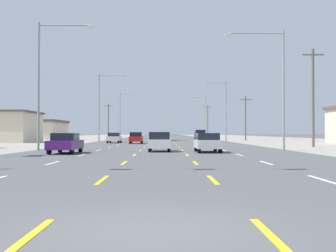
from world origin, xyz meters
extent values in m
plane|color=#4C4C4F|center=(0.00, 66.00, 0.00)|extent=(572.00, 572.00, 0.00)
cube|color=gray|center=(-24.75, 66.00, 0.00)|extent=(28.00, 440.00, 0.01)
cube|color=gray|center=(24.75, 66.00, 0.00)|extent=(28.00, 440.00, 0.01)
cube|color=white|center=(-5.25, 14.50, 0.01)|extent=(0.14, 2.60, 0.01)
cube|color=white|center=(-5.25, 22.00, 0.01)|extent=(0.14, 2.60, 0.01)
cube|color=white|center=(-5.25, 29.50, 0.01)|extent=(0.14, 2.60, 0.01)
cube|color=white|center=(-5.25, 37.00, 0.01)|extent=(0.14, 2.60, 0.01)
cube|color=white|center=(-5.25, 44.50, 0.01)|extent=(0.14, 2.60, 0.01)
cube|color=white|center=(-5.25, 52.00, 0.01)|extent=(0.14, 2.60, 0.01)
cube|color=white|center=(-5.25, 59.50, 0.01)|extent=(0.14, 2.60, 0.01)
cube|color=white|center=(-5.25, 67.00, 0.01)|extent=(0.14, 2.60, 0.01)
cube|color=white|center=(-5.25, 74.50, 0.01)|extent=(0.14, 2.60, 0.01)
cube|color=white|center=(-5.25, 82.00, 0.01)|extent=(0.14, 2.60, 0.01)
cube|color=white|center=(-5.25, 89.50, 0.01)|extent=(0.14, 2.60, 0.01)
cube|color=white|center=(-5.25, 97.00, 0.01)|extent=(0.14, 2.60, 0.01)
cube|color=white|center=(-5.25, 104.50, 0.01)|extent=(0.14, 2.60, 0.01)
cube|color=white|center=(-5.25, 112.00, 0.01)|extent=(0.14, 2.60, 0.01)
cube|color=white|center=(-5.25, 119.50, 0.01)|extent=(0.14, 2.60, 0.01)
cube|color=white|center=(-5.25, 127.00, 0.01)|extent=(0.14, 2.60, 0.01)
cube|color=white|center=(-5.25, 134.50, 0.01)|extent=(0.14, 2.60, 0.01)
cube|color=white|center=(-5.25, 142.00, 0.01)|extent=(0.14, 2.60, 0.01)
cube|color=white|center=(-5.25, 149.50, 0.01)|extent=(0.14, 2.60, 0.01)
cube|color=white|center=(-5.25, 157.00, 0.01)|extent=(0.14, 2.60, 0.01)
cube|color=white|center=(-5.25, 164.50, 0.01)|extent=(0.14, 2.60, 0.01)
cube|color=white|center=(-5.25, 172.00, 0.01)|extent=(0.14, 2.60, 0.01)
cube|color=white|center=(-5.25, 179.50, 0.01)|extent=(0.14, 2.60, 0.01)
cube|color=white|center=(-5.25, 187.00, 0.01)|extent=(0.14, 2.60, 0.01)
cube|color=white|center=(-5.25, 194.50, 0.01)|extent=(0.14, 2.60, 0.01)
cube|color=white|center=(-5.25, 202.00, 0.01)|extent=(0.14, 2.60, 0.01)
cube|color=white|center=(-5.25, 209.50, 0.01)|extent=(0.14, 2.60, 0.01)
cube|color=white|center=(-5.25, 217.00, 0.01)|extent=(0.14, 2.60, 0.01)
cube|color=yellow|center=(-1.75, -0.50, 0.01)|extent=(0.14, 2.60, 0.01)
cube|color=yellow|center=(-1.75, 7.00, 0.01)|extent=(0.14, 2.60, 0.01)
cube|color=yellow|center=(-1.75, 14.50, 0.01)|extent=(0.14, 2.60, 0.01)
cube|color=yellow|center=(-1.75, 22.00, 0.01)|extent=(0.14, 2.60, 0.01)
cube|color=yellow|center=(-1.75, 29.50, 0.01)|extent=(0.14, 2.60, 0.01)
cube|color=yellow|center=(-1.75, 37.00, 0.01)|extent=(0.14, 2.60, 0.01)
cube|color=yellow|center=(-1.75, 44.50, 0.01)|extent=(0.14, 2.60, 0.01)
cube|color=yellow|center=(-1.75, 52.00, 0.01)|extent=(0.14, 2.60, 0.01)
cube|color=yellow|center=(-1.75, 59.50, 0.01)|extent=(0.14, 2.60, 0.01)
cube|color=yellow|center=(-1.75, 67.00, 0.01)|extent=(0.14, 2.60, 0.01)
cube|color=yellow|center=(-1.75, 74.50, 0.01)|extent=(0.14, 2.60, 0.01)
cube|color=yellow|center=(-1.75, 82.00, 0.01)|extent=(0.14, 2.60, 0.01)
cube|color=yellow|center=(-1.75, 89.50, 0.01)|extent=(0.14, 2.60, 0.01)
cube|color=yellow|center=(-1.75, 97.00, 0.01)|extent=(0.14, 2.60, 0.01)
cube|color=yellow|center=(-1.75, 104.50, 0.01)|extent=(0.14, 2.60, 0.01)
cube|color=yellow|center=(-1.75, 112.00, 0.01)|extent=(0.14, 2.60, 0.01)
cube|color=yellow|center=(-1.75, 119.50, 0.01)|extent=(0.14, 2.60, 0.01)
cube|color=yellow|center=(-1.75, 127.00, 0.01)|extent=(0.14, 2.60, 0.01)
cube|color=yellow|center=(-1.75, 134.50, 0.01)|extent=(0.14, 2.60, 0.01)
cube|color=yellow|center=(-1.75, 142.00, 0.01)|extent=(0.14, 2.60, 0.01)
cube|color=yellow|center=(-1.75, 149.50, 0.01)|extent=(0.14, 2.60, 0.01)
cube|color=yellow|center=(-1.75, 157.00, 0.01)|extent=(0.14, 2.60, 0.01)
cube|color=yellow|center=(-1.75, 164.50, 0.01)|extent=(0.14, 2.60, 0.01)
cube|color=yellow|center=(-1.75, 172.00, 0.01)|extent=(0.14, 2.60, 0.01)
cube|color=yellow|center=(-1.75, 179.50, 0.01)|extent=(0.14, 2.60, 0.01)
cube|color=yellow|center=(-1.75, 187.00, 0.01)|extent=(0.14, 2.60, 0.01)
cube|color=yellow|center=(-1.75, 194.50, 0.01)|extent=(0.14, 2.60, 0.01)
cube|color=yellow|center=(-1.75, 202.00, 0.01)|extent=(0.14, 2.60, 0.01)
cube|color=yellow|center=(-1.75, 209.50, 0.01)|extent=(0.14, 2.60, 0.01)
cube|color=yellow|center=(-1.75, 217.00, 0.01)|extent=(0.14, 2.60, 0.01)
cube|color=yellow|center=(1.75, -0.50, 0.01)|extent=(0.14, 2.60, 0.01)
cube|color=yellow|center=(1.75, 7.00, 0.01)|extent=(0.14, 2.60, 0.01)
cube|color=yellow|center=(1.75, 14.50, 0.01)|extent=(0.14, 2.60, 0.01)
cube|color=yellow|center=(1.75, 22.00, 0.01)|extent=(0.14, 2.60, 0.01)
cube|color=yellow|center=(1.75, 29.50, 0.01)|extent=(0.14, 2.60, 0.01)
cube|color=yellow|center=(1.75, 37.00, 0.01)|extent=(0.14, 2.60, 0.01)
cube|color=yellow|center=(1.75, 44.50, 0.01)|extent=(0.14, 2.60, 0.01)
cube|color=yellow|center=(1.75, 52.00, 0.01)|extent=(0.14, 2.60, 0.01)
cube|color=yellow|center=(1.75, 59.50, 0.01)|extent=(0.14, 2.60, 0.01)
cube|color=yellow|center=(1.75, 67.00, 0.01)|extent=(0.14, 2.60, 0.01)
cube|color=yellow|center=(1.75, 74.50, 0.01)|extent=(0.14, 2.60, 0.01)
cube|color=yellow|center=(1.75, 82.00, 0.01)|extent=(0.14, 2.60, 0.01)
cube|color=yellow|center=(1.75, 89.50, 0.01)|extent=(0.14, 2.60, 0.01)
cube|color=yellow|center=(1.75, 97.00, 0.01)|extent=(0.14, 2.60, 0.01)
cube|color=yellow|center=(1.75, 104.50, 0.01)|extent=(0.14, 2.60, 0.01)
cube|color=yellow|center=(1.75, 112.00, 0.01)|extent=(0.14, 2.60, 0.01)
cube|color=yellow|center=(1.75, 119.50, 0.01)|extent=(0.14, 2.60, 0.01)
cube|color=yellow|center=(1.75, 127.00, 0.01)|extent=(0.14, 2.60, 0.01)
cube|color=yellow|center=(1.75, 134.50, 0.01)|extent=(0.14, 2.60, 0.01)
cube|color=yellow|center=(1.75, 142.00, 0.01)|extent=(0.14, 2.60, 0.01)
cube|color=yellow|center=(1.75, 149.50, 0.01)|extent=(0.14, 2.60, 0.01)
cube|color=yellow|center=(1.75, 157.00, 0.01)|extent=(0.14, 2.60, 0.01)
cube|color=yellow|center=(1.75, 164.50, 0.01)|extent=(0.14, 2.60, 0.01)
cube|color=yellow|center=(1.75, 172.00, 0.01)|extent=(0.14, 2.60, 0.01)
cube|color=yellow|center=(1.75, 179.50, 0.01)|extent=(0.14, 2.60, 0.01)
cube|color=yellow|center=(1.75, 187.00, 0.01)|extent=(0.14, 2.60, 0.01)
cube|color=yellow|center=(1.75, 194.50, 0.01)|extent=(0.14, 2.60, 0.01)
cube|color=yellow|center=(1.75, 202.00, 0.01)|extent=(0.14, 2.60, 0.01)
cube|color=yellow|center=(1.75, 209.50, 0.01)|extent=(0.14, 2.60, 0.01)
cube|color=yellow|center=(1.75, 217.00, 0.01)|extent=(0.14, 2.60, 0.01)
cube|color=white|center=(5.25, 7.00, 0.01)|extent=(0.14, 2.60, 0.01)
cube|color=white|center=(5.25, 14.50, 0.01)|extent=(0.14, 2.60, 0.01)
cube|color=white|center=(5.25, 22.00, 0.01)|extent=(0.14, 2.60, 0.01)
cube|color=white|center=(5.25, 29.50, 0.01)|extent=(0.14, 2.60, 0.01)
cube|color=white|center=(5.25, 37.00, 0.01)|extent=(0.14, 2.60, 0.01)
cube|color=white|center=(5.25, 44.50, 0.01)|extent=(0.14, 2.60, 0.01)
cube|color=white|center=(5.25, 52.00, 0.01)|extent=(0.14, 2.60, 0.01)
cube|color=white|center=(5.25, 59.50, 0.01)|extent=(0.14, 2.60, 0.01)
cube|color=white|center=(5.25, 67.00, 0.01)|extent=(0.14, 2.60, 0.01)
cube|color=white|center=(5.25, 74.50, 0.01)|extent=(0.14, 2.60, 0.01)
cube|color=white|center=(5.25, 82.00, 0.01)|extent=(0.14, 2.60, 0.01)
cube|color=white|center=(5.25, 89.50, 0.01)|extent=(0.14, 2.60, 0.01)
cube|color=white|center=(5.25, 97.00, 0.01)|extent=(0.14, 2.60, 0.01)
cube|color=white|center=(5.25, 104.50, 0.01)|extent=(0.14, 2.60, 0.01)
cube|color=white|center=(5.25, 112.00, 0.01)|extent=(0.14, 2.60, 0.01)
cube|color=white|center=(5.25, 119.50, 0.01)|extent=(0.14, 2.60, 0.01)
cube|color=white|center=(5.25, 127.00, 0.01)|extent=(0.14, 2.60, 0.01)
cube|color=white|center=(5.25, 134.50, 0.01)|extent=(0.14, 2.60, 0.01)
cube|color=white|center=(5.25, 142.00, 0.01)|extent=(0.14, 2.60, 0.01)
cube|color=white|center=(5.25, 149.50, 0.01)|extent=(0.14, 2.60, 0.01)
cube|color=white|center=(5.25, 157.00, 0.01)|extent=(0.14, 2.60, 0.01)
cube|color=white|center=(5.25, 164.50, 0.01)|extent=(0.14, 2.60, 0.01)
cube|color=white|center=(5.25, 172.00, 0.01)|extent=(0.14, 2.60, 0.01)
cube|color=white|center=(5.25, 179.50, 0.01)|extent=(0.14, 2.60, 0.01)
cube|color=white|center=(5.25, 187.00, 0.01)|extent=(0.14, 2.60, 0.01)
cube|color=white|center=(5.25, 194.50, 0.01)|extent=(0.14, 2.60, 0.01)
cube|color=white|center=(5.25, 202.00, 0.01)|extent=(0.14, 2.60, 0.01)
cube|color=white|center=(5.25, 209.50, 0.01)|extent=(0.14, 2.60, 0.01)
cube|color=white|center=(5.25, 217.00, 0.01)|extent=(0.14, 2.60, 0.01)
cube|color=#4C196B|center=(-6.86, 24.35, 0.63)|extent=(1.80, 4.50, 0.62)
cube|color=black|center=(-6.86, 24.25, 1.20)|extent=(1.62, 2.10, 0.52)
cylinder|color=black|center=(-7.63, 25.90, 0.32)|extent=(0.22, 0.64, 0.64)
cylinder|color=black|center=(-6.09, 25.90, 0.32)|extent=(0.22, 0.64, 0.64)
cylinder|color=black|center=(-7.63, 22.80, 0.32)|extent=(0.22, 0.64, 0.64)
cylinder|color=black|center=(-6.09, 22.80, 0.32)|extent=(0.22, 0.64, 0.64)
cube|color=silver|center=(3.53, 26.13, 0.63)|extent=(1.80, 4.50, 0.62)
cube|color=black|center=(3.53, 26.03, 1.20)|extent=(1.62, 2.10, 0.52)
cylinder|color=black|center=(2.76, 27.68, 0.32)|extent=(0.22, 0.64, 0.64)
cylinder|color=black|center=(4.30, 27.68, 0.32)|extent=(0.22, 0.64, 0.64)
cylinder|color=black|center=(2.76, 24.58, 0.32)|extent=(0.22, 0.64, 0.64)
cylinder|color=black|center=(4.30, 24.58, 0.32)|extent=(0.22, 0.64, 0.64)
cube|color=white|center=(-0.14, 27.45, 0.63)|extent=(1.72, 3.90, 0.66)
cube|color=black|center=(-0.14, 27.20, 1.25)|extent=(1.58, 1.90, 0.58)
cylinder|color=black|center=(-0.88, 28.85, 0.30)|extent=(0.20, 0.60, 0.60)
cylinder|color=black|center=(0.60, 28.85, 0.30)|extent=(0.20, 0.60, 0.60)
cylinder|color=black|center=(-0.88, 26.05, 0.30)|extent=(0.20, 0.60, 0.60)
cylinder|color=black|center=(0.60, 26.05, 0.30)|extent=(0.20, 0.60, 0.60)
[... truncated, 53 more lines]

